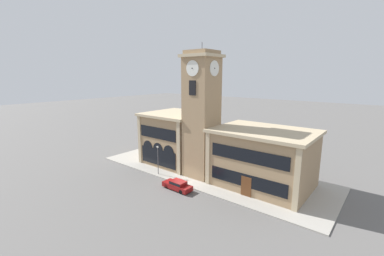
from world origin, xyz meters
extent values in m
plane|color=#605E5B|center=(0.00, 0.00, 0.00)|extent=(300.00, 300.00, 0.00)
cube|color=#A39E93|center=(0.00, 7.37, 0.07)|extent=(40.50, 14.74, 0.15)
cube|color=#9E7F5B|center=(0.00, 5.01, 9.52)|extent=(4.53, 4.53, 19.04)
cube|color=tan|center=(0.00, 5.01, 19.26)|extent=(5.23, 5.23, 0.45)
cube|color=#9E7F5B|center=(0.00, 5.01, 19.79)|extent=(4.17, 4.17, 0.60)
cylinder|color=#4C4C51|center=(0.00, 5.01, 20.69)|extent=(0.10, 0.10, 1.20)
cylinder|color=silver|center=(0.00, 2.70, 17.39)|extent=(2.29, 0.10, 2.29)
cylinder|color=black|center=(0.00, 2.63, 17.39)|extent=(0.18, 0.04, 0.18)
cylinder|color=silver|center=(2.31, 5.01, 17.39)|extent=(0.10, 2.29, 2.29)
cylinder|color=black|center=(2.38, 5.01, 17.39)|extent=(0.04, 0.18, 0.18)
cube|color=black|center=(0.00, 2.71, 14.55)|extent=(1.27, 0.10, 2.20)
cube|color=#9E7F5B|center=(-7.80, 7.74, 4.54)|extent=(10.47, 9.99, 9.09)
cube|color=tan|center=(-7.80, 7.74, 9.31)|extent=(11.17, 10.69, 0.45)
cube|color=tan|center=(-12.68, 2.69, 4.54)|extent=(0.70, 0.16, 9.09)
cube|color=tan|center=(-2.91, 2.69, 4.54)|extent=(0.70, 0.16, 9.09)
cube|color=black|center=(-7.80, 2.71, 6.54)|extent=(8.58, 0.10, 2.00)
cube|color=black|center=(-7.80, 2.71, 2.18)|extent=(8.37, 0.10, 2.91)
cylinder|color=black|center=(-10.41, 2.70, 3.63)|extent=(2.30, 0.06, 2.30)
cylinder|color=black|center=(-7.80, 2.70, 3.63)|extent=(2.30, 0.06, 2.30)
cylinder|color=black|center=(-5.18, 2.70, 3.63)|extent=(2.30, 0.06, 2.30)
cube|color=#9E7F5B|center=(9.41, 7.74, 4.08)|extent=(13.69, 9.99, 8.16)
cube|color=tan|center=(9.41, 7.74, 8.39)|extent=(14.39, 10.69, 0.45)
cube|color=tan|center=(2.91, 2.69, 4.08)|extent=(0.70, 0.16, 8.16)
cube|color=tan|center=(15.90, 2.69, 4.08)|extent=(0.70, 0.16, 8.16)
cube|color=black|center=(9.41, 2.71, 5.88)|extent=(11.22, 0.10, 1.80)
cube|color=#5B3319|center=(9.41, 2.70, 1.47)|extent=(1.50, 0.12, 2.94)
cube|color=black|center=(9.41, 2.71, 2.35)|extent=(11.22, 0.10, 1.83)
cube|color=maroon|center=(0.49, -1.44, 0.53)|extent=(4.67, 1.82, 0.69)
cube|color=maroon|center=(0.68, -1.44, 1.12)|extent=(2.25, 1.61, 0.50)
cube|color=black|center=(0.68, -1.44, 1.12)|extent=(2.17, 1.65, 0.37)
cylinder|color=black|center=(-0.96, -2.18, 0.33)|extent=(0.66, 0.23, 0.65)
cylinder|color=black|center=(-0.94, -0.65, 0.33)|extent=(0.66, 0.23, 0.65)
cylinder|color=black|center=(1.92, -2.23, 0.33)|extent=(0.66, 0.23, 0.65)
cylinder|color=black|center=(1.95, -0.69, 0.33)|extent=(0.66, 0.23, 0.65)
cylinder|color=#4C4C51|center=(-5.79, 0.76, 2.41)|extent=(0.12, 0.12, 4.51)
sphere|color=silver|center=(-5.79, 0.76, 4.84)|extent=(0.36, 0.36, 0.36)
camera|label=1|loc=(24.13, -27.30, 16.33)|focal=24.00mm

